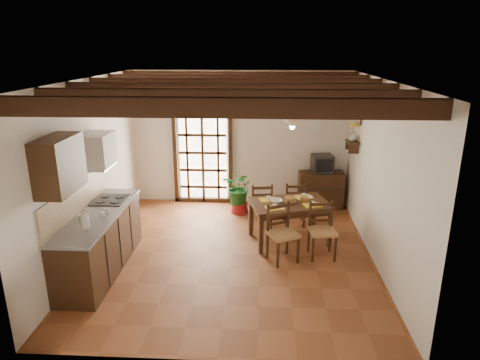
# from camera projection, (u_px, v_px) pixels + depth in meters

# --- Properties ---
(ground_plane) EXTENTS (5.00, 5.00, 0.00)m
(ground_plane) POSITION_uv_depth(u_px,v_px,m) (233.00, 254.00, 7.03)
(ground_plane) COLOR brown
(room_shell) EXTENTS (4.52, 5.02, 2.81)m
(room_shell) POSITION_uv_depth(u_px,v_px,m) (232.00, 146.00, 6.48)
(room_shell) COLOR silver
(room_shell) RESTS_ON ground_plane
(ceiling_beams) EXTENTS (4.50, 4.34, 0.20)m
(ceiling_beams) POSITION_uv_depth(u_px,v_px,m) (232.00, 87.00, 6.22)
(ceiling_beams) COLOR black
(ceiling_beams) RESTS_ON room_shell
(french_door) EXTENTS (1.26, 0.11, 2.32)m
(french_door) POSITION_uv_depth(u_px,v_px,m) (203.00, 149.00, 9.04)
(french_door) COLOR white
(french_door) RESTS_ON ground_plane
(kitchen_counter) EXTENTS (0.64, 2.25, 1.38)m
(kitchen_counter) POSITION_uv_depth(u_px,v_px,m) (100.00, 241.00, 6.41)
(kitchen_counter) COLOR #321E10
(kitchen_counter) RESTS_ON ground_plane
(upper_cabinet) EXTENTS (0.35, 0.80, 0.70)m
(upper_cabinet) POSITION_uv_depth(u_px,v_px,m) (59.00, 165.00, 5.34)
(upper_cabinet) COLOR #321E10
(upper_cabinet) RESTS_ON room_shell
(range_hood) EXTENTS (0.38, 0.60, 0.54)m
(range_hood) POSITION_uv_depth(u_px,v_px,m) (99.00, 150.00, 6.56)
(range_hood) COLOR white
(range_hood) RESTS_ON room_shell
(counter_items) EXTENTS (0.50, 1.43, 0.25)m
(counter_items) POSITION_uv_depth(u_px,v_px,m) (99.00, 208.00, 6.35)
(counter_items) COLOR black
(counter_items) RESTS_ON kitchen_counter
(dining_table) EXTENTS (1.48, 1.15, 0.71)m
(dining_table) POSITION_uv_depth(u_px,v_px,m) (290.00, 207.00, 7.33)
(dining_table) COLOR #392112
(dining_table) RESTS_ON ground_plane
(chair_near_left) EXTENTS (0.56, 0.55, 0.92)m
(chair_near_left) POSITION_uv_depth(u_px,v_px,m) (282.00, 244.00, 6.74)
(chair_near_left) COLOR #A77B47
(chair_near_left) RESTS_ON ground_plane
(chair_near_right) EXTENTS (0.45, 0.43, 0.90)m
(chair_near_right) POSITION_uv_depth(u_px,v_px,m) (322.00, 240.00, 6.87)
(chair_near_right) COLOR #A77B47
(chair_near_right) RESTS_ON ground_plane
(chair_far_left) EXTENTS (0.45, 0.44, 0.88)m
(chair_far_left) POSITION_uv_depth(u_px,v_px,m) (261.00, 213.00, 7.99)
(chair_far_left) COLOR #A77B47
(chair_far_left) RESTS_ON ground_plane
(chair_far_right) EXTENTS (0.41, 0.40, 0.86)m
(chair_far_right) POSITION_uv_depth(u_px,v_px,m) (294.00, 211.00, 8.12)
(chair_far_right) COLOR #A77B47
(chair_far_right) RESTS_ON ground_plane
(table_setting) EXTENTS (0.96, 0.64, 0.09)m
(table_setting) POSITION_uv_depth(u_px,v_px,m) (290.00, 203.00, 7.30)
(table_setting) COLOR yellow
(table_setting) RESTS_ON dining_table
(table_bowl) EXTENTS (0.25, 0.25, 0.05)m
(table_bowl) POSITION_uv_depth(u_px,v_px,m) (276.00, 201.00, 7.29)
(table_bowl) COLOR white
(table_bowl) RESTS_ON dining_table
(sideboard) EXTENTS (0.93, 0.47, 0.77)m
(sideboard) POSITION_uv_depth(u_px,v_px,m) (321.00, 190.00, 8.94)
(sideboard) COLOR #321E10
(sideboard) RESTS_ON ground_plane
(crt_tv) EXTENTS (0.46, 0.43, 0.35)m
(crt_tv) POSITION_uv_depth(u_px,v_px,m) (322.00, 163.00, 8.77)
(crt_tv) COLOR black
(crt_tv) RESTS_ON sideboard
(fuse_box) EXTENTS (0.25, 0.03, 0.32)m
(fuse_box) POSITION_uv_depth(u_px,v_px,m) (313.00, 123.00, 8.78)
(fuse_box) COLOR white
(fuse_box) RESTS_ON room_shell
(plant_pot) EXTENTS (0.37, 0.37, 0.22)m
(plant_pot) POSITION_uv_depth(u_px,v_px,m) (240.00, 207.00, 8.75)
(plant_pot) COLOR maroon
(plant_pot) RESTS_ON ground_plane
(potted_plant) EXTENTS (2.07, 1.95, 1.83)m
(potted_plant) POSITION_uv_depth(u_px,v_px,m) (239.00, 186.00, 8.61)
(potted_plant) COLOR #144C19
(potted_plant) RESTS_ON ground_plane
(wall_shelf) EXTENTS (0.20, 0.42, 0.20)m
(wall_shelf) POSITION_uv_depth(u_px,v_px,m) (352.00, 144.00, 7.99)
(wall_shelf) COLOR #321E10
(wall_shelf) RESTS_ON room_shell
(shelf_vase) EXTENTS (0.15, 0.15, 0.15)m
(shelf_vase) POSITION_uv_depth(u_px,v_px,m) (353.00, 137.00, 7.94)
(shelf_vase) COLOR #B2BFB2
(shelf_vase) RESTS_ON wall_shelf
(shelf_flowers) EXTENTS (0.14, 0.14, 0.36)m
(shelf_flowers) POSITION_uv_depth(u_px,v_px,m) (354.00, 126.00, 7.88)
(shelf_flowers) COLOR yellow
(shelf_flowers) RESTS_ON shelf_vase
(framed_picture) EXTENTS (0.03, 0.32, 0.32)m
(framed_picture) POSITION_uv_depth(u_px,v_px,m) (359.00, 115.00, 7.82)
(framed_picture) COLOR brown
(framed_picture) RESTS_ON room_shell
(pendant_lamp) EXTENTS (0.36, 0.36, 0.84)m
(pendant_lamp) POSITION_uv_depth(u_px,v_px,m) (292.00, 122.00, 6.98)
(pendant_lamp) COLOR black
(pendant_lamp) RESTS_ON room_shell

